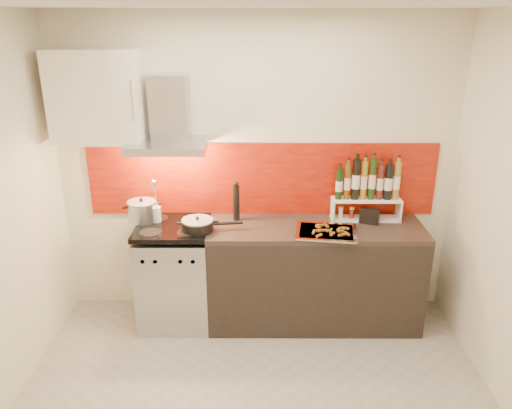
{
  "coord_description": "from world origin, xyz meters",
  "views": [
    {
      "loc": [
        0.01,
        -2.73,
        2.54
      ],
      "look_at": [
        0.0,
        0.95,
        1.15
      ],
      "focal_mm": 35.0,
      "sensor_mm": 36.0,
      "label": 1
    }
  ],
  "objects_px": {
    "stock_pot": "(142,211)",
    "saute_pan": "(199,225)",
    "counter": "(314,274)",
    "range_stove": "(175,275)",
    "baking_tray": "(326,232)",
    "pepper_mill": "(236,202)"
  },
  "relations": [
    {
      "from": "range_stove",
      "to": "baking_tray",
      "type": "xyz_separation_m",
      "value": [
        1.27,
        -0.15,
        0.47
      ]
    },
    {
      "from": "range_stove",
      "to": "saute_pan",
      "type": "xyz_separation_m",
      "value": [
        0.23,
        -0.1,
        0.51
      ]
    },
    {
      "from": "baking_tray",
      "to": "range_stove",
      "type": "bearing_deg",
      "value": 173.38
    },
    {
      "from": "counter",
      "to": "stock_pot",
      "type": "height_order",
      "value": "stock_pot"
    },
    {
      "from": "stock_pot",
      "to": "pepper_mill",
      "type": "xyz_separation_m",
      "value": [
        0.79,
        0.05,
        0.07
      ]
    },
    {
      "from": "range_stove",
      "to": "baking_tray",
      "type": "distance_m",
      "value": 1.36
    },
    {
      "from": "pepper_mill",
      "to": "range_stove",
      "type": "bearing_deg",
      "value": -164.53
    },
    {
      "from": "saute_pan",
      "to": "baking_tray",
      "type": "bearing_deg",
      "value": -2.67
    },
    {
      "from": "counter",
      "to": "saute_pan",
      "type": "relative_size",
      "value": 3.63
    },
    {
      "from": "counter",
      "to": "stock_pot",
      "type": "relative_size",
      "value": 7.51
    },
    {
      "from": "stock_pot",
      "to": "saute_pan",
      "type": "bearing_deg",
      "value": -21.2
    },
    {
      "from": "range_stove",
      "to": "counter",
      "type": "distance_m",
      "value": 1.2
    },
    {
      "from": "counter",
      "to": "stock_pot",
      "type": "bearing_deg",
      "value": 176.51
    },
    {
      "from": "counter",
      "to": "stock_pot",
      "type": "distance_m",
      "value": 1.57
    },
    {
      "from": "range_stove",
      "to": "counter",
      "type": "bearing_deg",
      "value": 0.23
    },
    {
      "from": "range_stove",
      "to": "stock_pot",
      "type": "xyz_separation_m",
      "value": [
        -0.26,
        0.09,
        0.56
      ]
    },
    {
      "from": "counter",
      "to": "pepper_mill",
      "type": "relative_size",
      "value": 5.24
    },
    {
      "from": "stock_pot",
      "to": "saute_pan",
      "type": "height_order",
      "value": "stock_pot"
    },
    {
      "from": "stock_pot",
      "to": "baking_tray",
      "type": "bearing_deg",
      "value": -8.94
    },
    {
      "from": "stock_pot",
      "to": "baking_tray",
      "type": "height_order",
      "value": "stock_pot"
    },
    {
      "from": "counter",
      "to": "pepper_mill",
      "type": "height_order",
      "value": "pepper_mill"
    },
    {
      "from": "baking_tray",
      "to": "stock_pot",
      "type": "bearing_deg",
      "value": 171.06
    }
  ]
}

